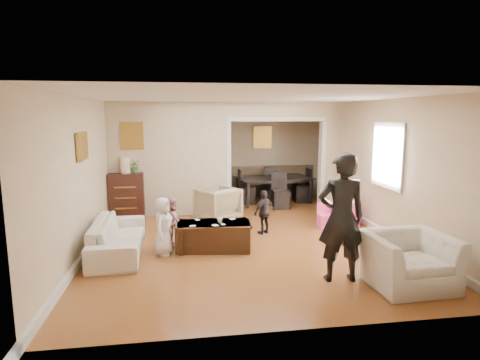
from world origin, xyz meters
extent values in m
plane|color=#A6612B|center=(0.00, 0.00, 0.00)|extent=(7.00, 7.00, 0.00)
cube|color=beige|center=(-1.38, 1.80, 1.30)|extent=(2.75, 0.18, 2.60)
cube|color=beige|center=(2.48, 1.80, 1.30)|extent=(0.55, 0.18, 2.60)
cube|color=beige|center=(1.10, 1.80, 2.42)|extent=(2.22, 0.18, 0.35)
cube|color=white|center=(2.73, -0.40, 1.55)|extent=(0.03, 0.95, 1.10)
cube|color=brown|center=(-2.20, 1.70, 1.85)|extent=(0.45, 0.03, 0.55)
cube|color=brown|center=(-2.71, -0.60, 1.80)|extent=(0.03, 0.55, 0.40)
cube|color=brown|center=(1.10, 3.44, 1.70)|extent=(0.45, 0.03, 0.55)
imported|color=white|center=(-2.20, -0.71, 0.29)|extent=(0.83, 1.99, 0.57)
imported|color=tan|center=(-0.36, 1.13, 0.37)|extent=(1.10, 1.11, 0.74)
imported|color=white|center=(1.89, -2.62, 0.36)|extent=(1.14, 1.00, 0.71)
cube|color=black|center=(-2.35, 1.62, 0.52)|extent=(0.75, 0.42, 1.03)
cylinder|color=beige|center=(-2.35, 1.62, 1.21)|extent=(0.22, 0.22, 0.36)
imported|color=#467232|center=(-2.15, 1.62, 1.18)|extent=(0.26, 0.23, 0.29)
cube|color=#372011|center=(-0.60, -0.72, 0.23)|extent=(1.33, 0.80, 0.47)
imported|color=silver|center=(-0.50, -0.77, 0.51)|extent=(0.11, 0.11, 0.09)
cube|color=#DC3A8E|center=(2.25, 0.37, 0.24)|extent=(0.55, 0.55, 0.48)
cube|color=yellow|center=(2.37, 0.47, 0.63)|extent=(0.21, 0.09, 0.30)
cylinder|color=#28C0C9|center=(2.15, 0.32, 0.52)|extent=(0.08, 0.08, 0.08)
cube|color=red|center=(2.13, 0.49, 0.51)|extent=(0.09, 0.08, 0.05)
imported|color=silver|center=(2.30, 0.25, 0.51)|extent=(0.22, 0.22, 0.05)
imported|color=black|center=(1.30, 2.73, 0.34)|extent=(2.07, 1.35, 0.68)
imported|color=black|center=(1.05, -2.30, 0.90)|extent=(0.68, 0.47, 1.81)
imported|color=white|center=(-1.45, -0.87, 0.48)|extent=(0.44, 0.54, 0.97)
imported|color=#D18387|center=(-1.30, -0.42, 0.43)|extent=(0.41, 0.48, 0.87)
imported|color=black|center=(0.45, 0.03, 0.43)|extent=(0.54, 0.45, 0.87)
cube|color=white|center=(-0.45, -0.87, 0.47)|extent=(0.07, 0.09, 0.00)
cube|color=white|center=(-0.96, -0.89, 0.47)|extent=(0.10, 0.09, 0.00)
cube|color=white|center=(-0.58, -0.91, 0.47)|extent=(0.13, 0.14, 0.00)
cube|color=white|center=(-0.87, -0.51, 0.47)|extent=(0.10, 0.11, 0.00)
cube|color=white|center=(-0.24, -0.53, 0.47)|extent=(0.11, 0.09, 0.00)
camera|label=1|loc=(-1.11, -7.33, 2.30)|focal=29.64mm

